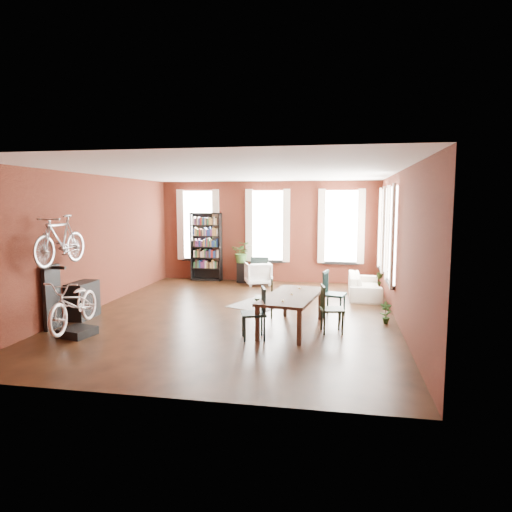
% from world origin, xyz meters
% --- Properties ---
extents(room, '(9.00, 9.04, 3.22)m').
position_xyz_m(room, '(0.25, 0.62, 2.14)').
color(room, black).
rests_on(room, ground).
extents(dining_table, '(1.24, 2.18, 0.70)m').
position_xyz_m(dining_table, '(1.34, -0.97, 0.35)').
color(dining_table, '#4A382C').
rests_on(dining_table, ground).
extents(dining_chair_a, '(0.56, 0.56, 0.96)m').
position_xyz_m(dining_chair_a, '(0.71, -1.74, 0.48)').
color(dining_chair_a, '#183235').
rests_on(dining_chair_a, ground).
extents(dining_chair_b, '(0.47, 0.47, 0.89)m').
position_xyz_m(dining_chair_b, '(0.64, -0.10, 0.44)').
color(dining_chair_b, black).
rests_on(dining_chair_b, ground).
extents(dining_chair_c, '(0.50, 0.50, 0.93)m').
position_xyz_m(dining_chair_c, '(2.15, -1.06, 0.47)').
color(dining_chair_c, '#1E2E1B').
rests_on(dining_chair_c, ground).
extents(dining_chair_d, '(0.56, 0.56, 1.02)m').
position_xyz_m(dining_chair_d, '(2.17, 0.20, 0.51)').
color(dining_chair_d, '#193735').
rests_on(dining_chair_d, ground).
extents(bookshelf, '(1.00, 0.32, 2.20)m').
position_xyz_m(bookshelf, '(-2.00, 4.30, 1.10)').
color(bookshelf, black).
rests_on(bookshelf, ground).
extents(white_armchair, '(0.95, 0.93, 0.77)m').
position_xyz_m(white_armchair, '(-0.20, 3.79, 0.39)').
color(white_armchair, white).
rests_on(white_armchair, ground).
extents(cream_sofa, '(0.61, 2.08, 0.81)m').
position_xyz_m(cream_sofa, '(2.95, 2.60, 0.41)').
color(cream_sofa, beige).
rests_on(cream_sofa, ground).
extents(striped_rug, '(1.69, 2.06, 0.01)m').
position_xyz_m(striped_rug, '(0.39, 1.28, 0.01)').
color(striped_rug, black).
rests_on(striped_rug, ground).
extents(bike_trainer, '(0.66, 0.66, 0.16)m').
position_xyz_m(bike_trainer, '(-2.63, -2.18, 0.08)').
color(bike_trainer, black).
rests_on(bike_trainer, ground).
extents(bike_wall_rack, '(0.16, 0.60, 1.30)m').
position_xyz_m(bike_wall_rack, '(-3.40, -1.80, 0.65)').
color(bike_wall_rack, black).
rests_on(bike_wall_rack, ground).
extents(console_table, '(0.40, 0.80, 0.80)m').
position_xyz_m(console_table, '(-3.28, -0.90, 0.40)').
color(console_table, black).
rests_on(console_table, ground).
extents(plant_stand, '(0.31, 0.31, 0.62)m').
position_xyz_m(plant_stand, '(-0.77, 4.17, 0.31)').
color(plant_stand, black).
rests_on(plant_stand, ground).
extents(plant_by_sofa, '(0.33, 0.58, 0.26)m').
position_xyz_m(plant_by_sofa, '(3.37, 3.47, 0.13)').
color(plant_by_sofa, '#325722').
rests_on(plant_by_sofa, ground).
extents(plant_small, '(0.29, 0.49, 0.17)m').
position_xyz_m(plant_small, '(3.25, -0.18, 0.08)').
color(plant_small, '#2C6026').
rests_on(plant_small, ground).
extents(bicycle_floor, '(0.72, 1.01, 1.81)m').
position_xyz_m(bicycle_floor, '(-2.66, -2.18, 1.07)').
color(bicycle_floor, silver).
rests_on(bicycle_floor, bike_trainer).
extents(bicycle_hung, '(0.47, 1.00, 1.66)m').
position_xyz_m(bicycle_hung, '(-3.15, -1.80, 2.13)').
color(bicycle_hung, '#A5A8AD').
rests_on(bicycle_hung, bike_wall_rack).
extents(plant_on_stand, '(0.64, 0.70, 0.53)m').
position_xyz_m(plant_on_stand, '(-0.79, 4.16, 0.89)').
color(plant_on_stand, '#365D25').
rests_on(plant_on_stand, plant_stand).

